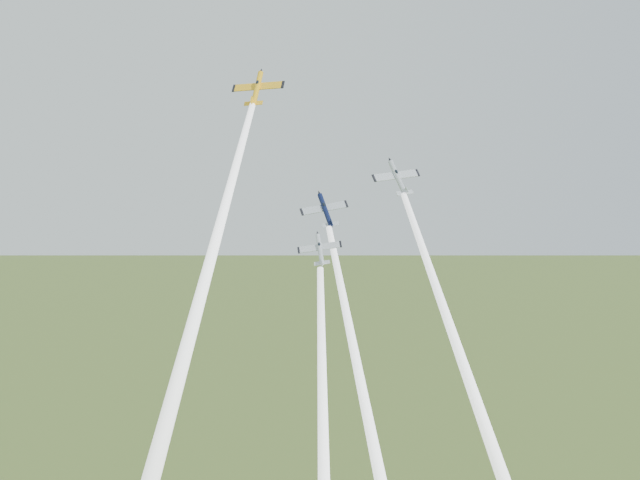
{
  "coord_description": "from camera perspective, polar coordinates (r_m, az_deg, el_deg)",
  "views": [
    {
      "loc": [
        -17.61,
        -122.04,
        101.73
      ],
      "look_at": [
        0.0,
        -6.0,
        92.0
      ],
      "focal_mm": 45.0,
      "sensor_mm": 36.0,
      "label": 1
    }
  ],
  "objects": [
    {
      "name": "plane_silver_low",
      "position": [
        117.57,
        -0.01,
        -0.67
      ],
      "size": [
        6.88,
        5.56,
        6.7
      ],
      "primitive_type": null,
      "rotation": [
        0.93,
        -0.14,
        -0.13
      ],
      "color": "silver"
    },
    {
      "name": "plane_yellow",
      "position": [
        125.86,
        -4.5,
        10.69
      ],
      "size": [
        10.01,
        9.15,
        7.86
      ],
      "primitive_type": null,
      "rotation": [
        0.93,
        -0.04,
        -0.43
      ],
      "color": "yellow"
    },
    {
      "name": "plane_navy",
      "position": [
        125.31,
        0.38,
        2.14
      ],
      "size": [
        9.16,
        6.39,
        8.03
      ],
      "primitive_type": null,
      "rotation": [
        0.93,
        -0.16,
        0.13
      ],
      "color": "#0C1337"
    },
    {
      "name": "smoke_trail_yellow",
      "position": [
        108.03,
        -8.0,
        -2.16
      ],
      "size": [
        17.22,
        34.21,
        48.13
      ],
      "primitive_type": null,
      "rotation": [
        -0.64,
        0.0,
        -0.43
      ],
      "color": "white"
    },
    {
      "name": "smoke_trail_navy",
      "position": [
        109.82,
        3.83,
        -14.37
      ],
      "size": [
        7.79,
        42.91,
        56.67
      ],
      "primitive_type": null,
      "rotation": [
        -0.64,
        0.0,
        0.13
      ],
      "color": "white"
    },
    {
      "name": "smoke_trail_silver_right",
      "position": [
        114.61,
        10.62,
        -9.98
      ],
      "size": [
        12.28,
        39.36,
        52.82
      ],
      "primitive_type": null,
      "rotation": [
        -0.64,
        0.0,
        0.26
      ],
      "color": "white"
    },
    {
      "name": "plane_silver_right",
      "position": [
        128.9,
        5.55,
        4.43
      ],
      "size": [
        10.17,
        7.74,
        8.29
      ],
      "primitive_type": null,
      "rotation": [
        0.93,
        -0.11,
        0.26
      ],
      "color": "silver"
    }
  ]
}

